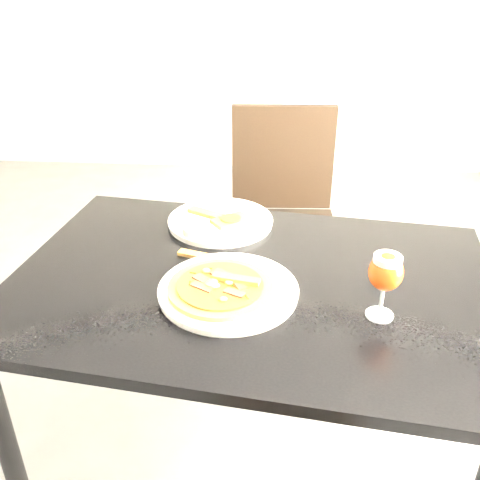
# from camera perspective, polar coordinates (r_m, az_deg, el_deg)

# --- Properties ---
(dining_table) EXTENTS (1.30, 0.95, 0.75)m
(dining_table) POSITION_cam_1_polar(r_m,az_deg,el_deg) (1.39, 1.07, -7.23)
(dining_table) COLOR black
(dining_table) RESTS_ON ground
(chair_far) EXTENTS (0.45, 0.45, 0.94)m
(chair_far) POSITION_cam_1_polar(r_m,az_deg,el_deg) (2.18, 4.54, 2.45)
(chair_far) COLOR black
(chair_far) RESTS_ON ground
(plate_main) EXTENTS (0.46, 0.46, 0.02)m
(plate_main) POSITION_cam_1_polar(r_m,az_deg,el_deg) (1.28, -1.24, -5.42)
(plate_main) COLOR white
(plate_main) RESTS_ON dining_table
(pizza) EXTENTS (0.25, 0.25, 0.03)m
(pizza) POSITION_cam_1_polar(r_m,az_deg,el_deg) (1.27, -2.06, -5.03)
(pizza) COLOR olive
(pizza) RESTS_ON plate_main
(plate_second) EXTENTS (0.39, 0.39, 0.02)m
(plate_second) POSITION_cam_1_polar(r_m,az_deg,el_deg) (1.60, -2.09, 2.01)
(plate_second) COLOR white
(plate_second) RESTS_ON dining_table
(crust_scraps) EXTENTS (0.20, 0.14, 0.01)m
(crust_scraps) POSITION_cam_1_polar(r_m,az_deg,el_deg) (1.59, -1.83, 2.36)
(crust_scraps) COLOR olive
(crust_scraps) RESTS_ON plate_second
(loose_crust) EXTENTS (0.12, 0.06, 0.01)m
(loose_crust) POSITION_cam_1_polar(r_m,az_deg,el_deg) (1.44, -4.45, -1.65)
(loose_crust) COLOR olive
(loose_crust) RESTS_ON dining_table
(sauce_cup) EXTENTS (0.06, 0.06, 0.04)m
(sauce_cup) POSITION_cam_1_polar(r_m,az_deg,el_deg) (1.52, -5.01, 0.78)
(sauce_cup) COLOR beige
(sauce_cup) RESTS_ON dining_table
(beer_glass) EXTENTS (0.08, 0.08, 0.16)m
(beer_glass) POSITION_cam_1_polar(r_m,az_deg,el_deg) (1.19, 15.29, -3.37)
(beer_glass) COLOR silver
(beer_glass) RESTS_ON dining_table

